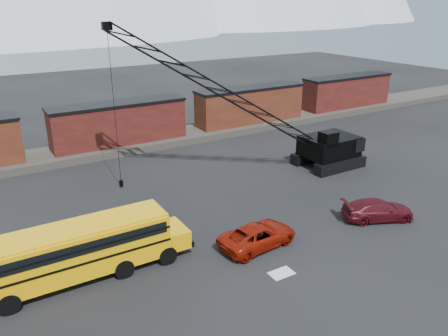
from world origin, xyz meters
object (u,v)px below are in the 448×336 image
object	(u,v)px
school_bus	(82,249)
red_pickup	(258,235)
crawler_crane	(225,93)
maroon_suv	(378,210)

from	to	relation	value
school_bus	red_pickup	size ratio (longest dim) A/B	2.25
red_pickup	crawler_crane	distance (m)	13.35
red_pickup	crawler_crane	size ratio (longest dim) A/B	0.24
school_bus	maroon_suv	size ratio (longest dim) A/B	2.35
maroon_suv	school_bus	bearing A→B (deg)	103.30
school_bus	maroon_suv	xyz separation A→B (m)	(19.32, -3.64, -1.08)
red_pickup	maroon_suv	xyz separation A→B (m)	(9.22, -1.42, -0.00)
maroon_suv	crawler_crane	bearing A→B (deg)	46.58
crawler_crane	school_bus	bearing A→B (deg)	-148.79
red_pickup	crawler_crane	world-z (taller)	crawler_crane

